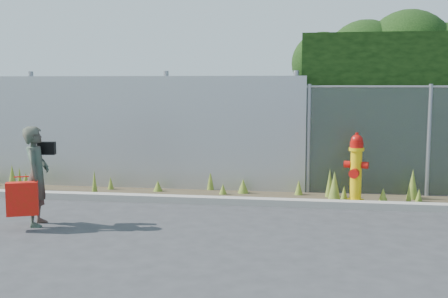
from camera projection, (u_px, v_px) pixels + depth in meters
name	position (u px, v px, depth m)	size (l,w,h in m)	color
ground	(230.00, 232.00, 7.79)	(80.00, 80.00, 0.00)	#313133
curb	(245.00, 201.00, 9.55)	(16.00, 0.22, 0.12)	#9A958B
weed_strip	(288.00, 190.00, 10.08)	(16.00, 1.26, 0.55)	#3F3424
corrugated_fence	(89.00, 132.00, 11.10)	(8.50, 0.21, 2.30)	#A2A5A9
fire_hydrant	(356.00, 169.00, 9.62)	(0.41, 0.37, 1.22)	yellow
woman	(37.00, 176.00, 8.11)	(0.53, 0.35, 1.45)	#10674C
red_tote_bag	(22.00, 199.00, 7.86)	(0.43, 0.16, 0.56)	#B21D0A
black_shoulder_bag	(47.00, 148.00, 8.29)	(0.25, 0.11, 0.19)	black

